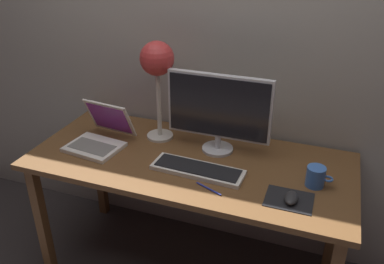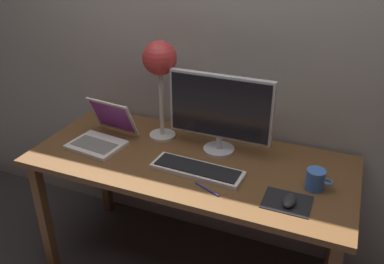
% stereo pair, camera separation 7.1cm
% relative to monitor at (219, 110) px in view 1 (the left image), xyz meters
% --- Properties ---
extents(back_wall, '(4.80, 0.06, 2.60)m').
position_rel_monitor_xyz_m(back_wall, '(-0.11, 0.27, 0.33)').
color(back_wall, '#9E998E').
rests_on(back_wall, ground).
extents(desk, '(1.60, 0.70, 0.74)m').
position_rel_monitor_xyz_m(desk, '(-0.11, -0.13, -0.31)').
color(desk, brown).
rests_on(desk, ground).
extents(monitor, '(0.52, 0.16, 0.41)m').
position_rel_monitor_xyz_m(monitor, '(0.00, 0.00, 0.00)').
color(monitor, silver).
rests_on(monitor, desk).
extents(keyboard_main, '(0.45, 0.16, 0.03)m').
position_rel_monitor_xyz_m(keyboard_main, '(-0.03, -0.23, -0.22)').
color(keyboard_main, silver).
rests_on(keyboard_main, desk).
extents(laptop, '(0.31, 0.33, 0.22)m').
position_rel_monitor_xyz_m(laptop, '(-0.60, -0.14, -0.17)').
color(laptop, silver).
rests_on(laptop, desk).
extents(desk_lamp, '(0.17, 0.17, 0.53)m').
position_rel_monitor_xyz_m(desk_lamp, '(-0.34, 0.03, 0.18)').
color(desk_lamp, beige).
rests_on(desk_lamp, desk).
extents(mousepad, '(0.20, 0.16, 0.00)m').
position_rel_monitor_xyz_m(mousepad, '(0.41, -0.30, -0.23)').
color(mousepad, black).
rests_on(mousepad, desk).
extents(mouse, '(0.06, 0.10, 0.03)m').
position_rel_monitor_xyz_m(mouse, '(0.42, -0.31, -0.21)').
color(mouse, '#28282B').
rests_on(mouse, mousepad).
extents(coffee_mug, '(0.12, 0.08, 0.09)m').
position_rel_monitor_xyz_m(coffee_mug, '(0.50, -0.15, -0.18)').
color(coffee_mug, '#3F72CC').
rests_on(coffee_mug, desk).
extents(pen, '(0.13, 0.06, 0.01)m').
position_rel_monitor_xyz_m(pen, '(0.06, -0.35, -0.23)').
color(pen, '#2633A5').
rests_on(pen, desk).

